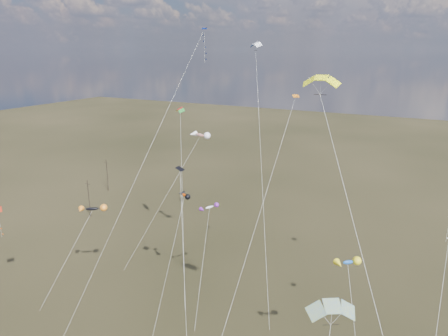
% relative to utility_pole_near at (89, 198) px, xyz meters
% --- Properties ---
extents(utility_pole_near, '(1.40, 0.20, 8.00)m').
position_rel_utility_pole_near_xyz_m(utility_pole_near, '(0.00, 0.00, 0.00)').
color(utility_pole_near, black).
rests_on(utility_pole_near, ground).
extents(utility_pole_far, '(1.40, 0.20, 8.00)m').
position_rel_utility_pole_near_xyz_m(utility_pole_far, '(-8.00, 14.00, 0.00)').
color(utility_pole_far, black).
rests_on(utility_pole_far, ground).
extents(diamond_navy_tall, '(8.65, 21.96, 36.63)m').
position_rel_utility_pole_near_xyz_m(diamond_navy_tall, '(32.39, -10.13, 27.32)').
color(diamond_navy_tall, '#07144B').
rests_on(diamond_navy_tall, ground).
extents(diamond_black_mid, '(6.42, 9.11, 19.55)m').
position_rel_utility_pole_near_xyz_m(diamond_black_mid, '(35.02, -17.77, 10.89)').
color(diamond_black_mid, black).
rests_on(diamond_black_mid, ground).
extents(diamond_orange_center, '(1.50, 23.95, 28.44)m').
position_rel_utility_pole_near_xyz_m(diamond_orange_center, '(45.50, -15.56, 14.59)').
color(diamond_orange_center, orange).
rests_on(diamond_orange_center, ground).
extents(parafoil_yellow, '(17.64, 21.24, 32.37)m').
position_rel_utility_pole_near_xyz_m(parafoil_yellow, '(52.92, -23.87, 27.46)').
color(parafoil_yellow, '#F9FD13').
rests_on(parafoil_yellow, ground).
extents(parafoil_blue_white, '(10.79, 17.14, 35.30)m').
position_rel_utility_pole_near_xyz_m(parafoil_blue_white, '(37.24, -0.45, 30.38)').
color(parafoil_blue_white, '#1842AE').
rests_on(parafoil_blue_white, ground).
extents(parafoil_striped, '(3.71, 15.74, 18.94)m').
position_rel_utility_pole_near_xyz_m(parafoil_striped, '(57.04, -33.85, 14.06)').
color(parafoil_striped, '#CBCA06').
rests_on(parafoil_striped, ground).
extents(parafoil_tricolor, '(10.86, 15.95, 25.38)m').
position_rel_utility_pole_near_xyz_m(parafoil_tricolor, '(25.46, -2.99, 20.57)').
color(parafoil_tricolor, yellow).
rests_on(parafoil_tricolor, ground).
extents(novelty_black_orange, '(4.01, 10.54, 12.57)m').
position_rel_utility_pole_near_xyz_m(novelty_black_orange, '(19.80, -17.93, 7.88)').
color(novelty_black_orange, black).
rests_on(novelty_black_orange, ground).
extents(novelty_orange_black, '(3.24, 12.27, 15.41)m').
position_rel_utility_pole_near_xyz_m(novelty_orange_black, '(32.92, -13.89, 10.78)').
color(novelty_orange_black, '#F04400').
rests_on(novelty_orange_black, ground).
extents(novelty_white_purple, '(3.46, 10.01, 13.50)m').
position_rel_utility_pole_near_xyz_m(novelty_white_purple, '(35.83, -12.15, 8.97)').
color(novelty_white_purple, white).
rests_on(novelty_white_purple, ground).
extents(novelty_redwhite_stripe, '(10.07, 12.39, 21.38)m').
position_rel_utility_pole_near_xyz_m(novelty_redwhite_stripe, '(28.75, -2.57, 16.63)').
color(novelty_redwhite_stripe, red).
rests_on(novelty_redwhite_stripe, ground).
extents(novelty_blue_yellow, '(5.82, 9.86, 14.61)m').
position_rel_utility_pole_near_xyz_m(novelty_blue_yellow, '(55.83, -20.43, 9.99)').
color(novelty_blue_yellow, '#1852AE').
rests_on(novelty_blue_yellow, ground).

